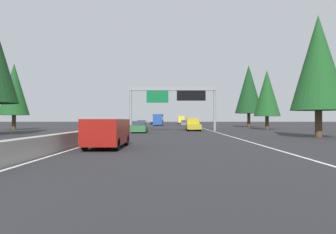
% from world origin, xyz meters
% --- Properties ---
extents(ground_plane, '(320.00, 320.00, 0.00)m').
position_xyz_m(ground_plane, '(60.00, 0.00, 0.00)').
color(ground_plane, '#262628').
extents(median_barrier, '(180.00, 0.56, 0.90)m').
position_xyz_m(median_barrier, '(80.00, 0.30, 0.45)').
color(median_barrier, '#9E9B93').
rests_on(median_barrier, ground).
extents(shoulder_stripe_right, '(160.00, 0.16, 0.01)m').
position_xyz_m(shoulder_stripe_right, '(70.00, -11.52, 0.01)').
color(shoulder_stripe_right, silver).
rests_on(shoulder_stripe_right, ground).
extents(shoulder_stripe_median, '(160.00, 0.16, 0.01)m').
position_xyz_m(shoulder_stripe_median, '(70.00, -0.25, 0.01)').
color(shoulder_stripe_median, silver).
rests_on(shoulder_stripe_median, ground).
extents(sign_gantry_overhead, '(0.50, 12.68, 6.41)m').
position_xyz_m(sign_gantry_overhead, '(40.99, -6.04, 5.10)').
color(sign_gantry_overhead, gray).
rests_on(sign_gantry_overhead, ground).
extents(minivan_near_center, '(5.00, 1.95, 1.69)m').
position_xyz_m(minivan_near_center, '(13.65, -1.98, 0.95)').
color(minivan_near_center, maroon).
rests_on(minivan_near_center, ground).
extents(sedan_far_right, '(4.40, 1.80, 1.47)m').
position_xyz_m(sedan_far_right, '(34.72, -1.69, 0.68)').
color(sedan_far_right, '#2D6B38').
rests_on(sedan_far_right, ground).
extents(pickup_mid_left, '(5.60, 2.00, 1.86)m').
position_xyz_m(pickup_mid_left, '(41.93, -8.90, 0.91)').
color(pickup_mid_left, '#AD931E').
rests_on(pickup_mid_left, ground).
extents(box_truck_mid_center, '(8.50, 2.40, 2.95)m').
position_xyz_m(box_truck_mid_center, '(114.56, -9.17, 1.61)').
color(box_truck_mid_center, gold).
rests_on(box_truck_mid_center, ground).
extents(sedan_far_left, '(4.40, 1.80, 1.47)m').
position_xyz_m(sedan_far_left, '(76.22, -8.94, 0.68)').
color(sedan_far_left, slate).
rests_on(sedan_far_left, ground).
extents(bus_distant_a, '(11.50, 2.55, 3.10)m').
position_xyz_m(bus_distant_a, '(84.13, -1.88, 1.72)').
color(bus_distant_a, '#1E4793').
rests_on(bus_distant_a, ground).
extents(oncoming_near, '(4.40, 1.80, 1.47)m').
position_xyz_m(oncoming_near, '(89.58, 3.07, 0.68)').
color(oncoming_near, red).
rests_on(oncoming_near, ground).
extents(oncoming_far, '(4.40, 1.80, 1.47)m').
position_xyz_m(oncoming_far, '(79.84, 2.76, 0.68)').
color(oncoming_far, slate).
rests_on(oncoming_far, ground).
extents(conifer_right_foreground, '(5.06, 5.06, 11.50)m').
position_xyz_m(conifer_right_foreground, '(24.75, -19.51, 6.99)').
color(conifer_right_foreground, '#4C3823').
rests_on(conifer_right_foreground, ground).
extents(conifer_right_near, '(4.42, 4.42, 10.04)m').
position_xyz_m(conifer_right_near, '(48.34, -21.86, 6.10)').
color(conifer_right_near, '#4C3823').
rests_on(conifer_right_near, ground).
extents(conifer_right_mid, '(6.08, 6.08, 13.81)m').
position_xyz_m(conifer_right_mid, '(65.14, -22.91, 8.40)').
color(conifer_right_mid, '#4C3823').
rests_on(conifer_right_mid, ground).
extents(conifer_left_near, '(4.74, 4.74, 10.78)m').
position_xyz_m(conifer_left_near, '(45.65, 19.92, 6.55)').
color(conifer_left_near, '#4C3823').
rests_on(conifer_left_near, ground).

